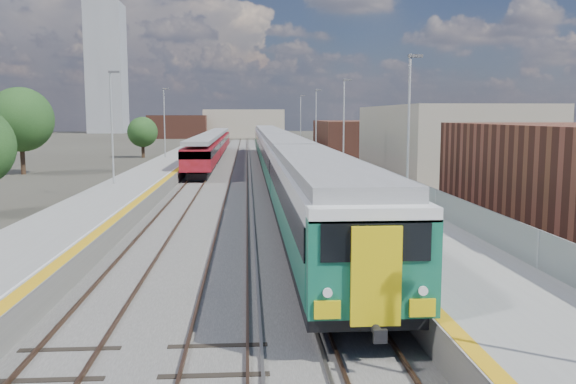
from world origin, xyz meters
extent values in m
plane|color=#47443A|center=(0.00, 50.00, 0.00)|extent=(320.00, 320.00, 0.00)
cube|color=#565451|center=(-2.25, 52.50, 0.03)|extent=(10.50, 155.00, 0.06)
cube|color=#4C3323|center=(0.78, 55.00, 0.11)|extent=(0.07, 160.00, 0.14)
cube|color=#4C3323|center=(2.22, 55.00, 0.11)|extent=(0.07, 160.00, 0.14)
cube|color=#4C3323|center=(-2.72, 55.00, 0.11)|extent=(0.07, 160.00, 0.14)
cube|color=#4C3323|center=(-1.28, 55.00, 0.11)|extent=(0.07, 160.00, 0.14)
cube|color=#4C3323|center=(-6.22, 55.00, 0.11)|extent=(0.07, 160.00, 0.14)
cube|color=#4C3323|center=(-4.78, 55.00, 0.11)|extent=(0.07, 160.00, 0.14)
cube|color=gray|center=(0.45, 55.00, 0.10)|extent=(0.08, 160.00, 0.10)
cube|color=gray|center=(-0.95, 55.00, 0.10)|extent=(0.08, 160.00, 0.10)
cube|color=slate|center=(5.25, 52.50, 0.50)|extent=(4.70, 155.00, 1.00)
cube|color=gray|center=(5.25, 52.50, 1.00)|extent=(4.70, 155.00, 0.03)
cube|color=gold|center=(3.15, 52.50, 1.02)|extent=(0.40, 155.00, 0.01)
cube|color=gray|center=(7.45, 52.50, 1.60)|extent=(0.06, 155.00, 1.20)
cylinder|color=#9EA0A3|center=(6.60, 22.00, 4.77)|extent=(0.12, 0.12, 7.50)
cube|color=#4C4C4F|center=(6.85, 22.00, 8.42)|extent=(0.70, 0.18, 0.14)
cylinder|color=#9EA0A3|center=(6.60, 42.00, 4.77)|extent=(0.12, 0.12, 7.50)
cube|color=#4C4C4F|center=(6.85, 42.00, 8.42)|extent=(0.70, 0.18, 0.14)
cylinder|color=#9EA0A3|center=(6.60, 62.00, 4.77)|extent=(0.12, 0.12, 7.50)
cube|color=#4C4C4F|center=(6.85, 62.00, 8.42)|extent=(0.70, 0.18, 0.14)
cylinder|color=#9EA0A3|center=(6.60, 82.00, 4.77)|extent=(0.12, 0.12, 7.50)
cube|color=#4C4C4F|center=(6.85, 82.00, 8.42)|extent=(0.70, 0.18, 0.14)
cube|color=slate|center=(-9.05, 52.50, 0.50)|extent=(4.30, 155.00, 1.00)
cube|color=gray|center=(-9.05, 52.50, 1.00)|extent=(4.30, 155.00, 0.03)
cube|color=gold|center=(-7.15, 52.50, 1.02)|extent=(0.45, 155.00, 0.01)
cube|color=silver|center=(-7.50, 52.50, 1.03)|extent=(0.08, 155.00, 0.01)
cylinder|color=#9EA0A3|center=(-10.20, 34.00, 4.77)|extent=(0.12, 0.12, 7.50)
cube|color=#4C4C4F|center=(-9.95, 34.00, 8.42)|extent=(0.70, 0.18, 0.14)
cylinder|color=#9EA0A3|center=(-10.20, 60.00, 4.77)|extent=(0.12, 0.12, 7.50)
cube|color=#4C4C4F|center=(-9.95, 60.00, 8.42)|extent=(0.70, 0.18, 0.14)
cube|color=#A19780|center=(16.00, 45.00, 3.20)|extent=(11.00, 22.00, 6.40)
cube|color=brown|center=(13.00, 78.00, 2.40)|extent=(8.00, 18.00, 4.80)
cube|color=#A19780|center=(-2.00, 150.00, 3.50)|extent=(20.00, 14.00, 7.00)
cube|color=brown|center=(-18.00, 145.00, 2.80)|extent=(14.00, 12.00, 5.60)
cube|color=gray|center=(-45.00, 190.00, 20.00)|extent=(11.00, 11.00, 40.00)
cube|color=black|center=(1.50, 16.17, 0.92)|extent=(2.85, 20.42, 0.48)
cube|color=#125D48|center=(1.50, 16.17, 1.76)|extent=(2.95, 20.42, 1.19)
cube|color=black|center=(1.50, 16.17, 2.70)|extent=(3.02, 20.42, 0.82)
cube|color=white|center=(1.50, 16.17, 3.35)|extent=(2.95, 20.42, 0.50)
cube|color=gray|center=(1.50, 16.17, 3.79)|extent=(2.62, 20.42, 0.42)
cube|color=black|center=(1.50, 37.10, 0.92)|extent=(2.85, 20.42, 0.48)
cube|color=#125D48|center=(1.50, 37.10, 1.76)|extent=(2.95, 20.42, 1.19)
cube|color=black|center=(1.50, 37.10, 2.70)|extent=(3.02, 20.42, 0.82)
cube|color=white|center=(1.50, 37.10, 3.35)|extent=(2.95, 20.42, 0.50)
cube|color=gray|center=(1.50, 37.10, 3.79)|extent=(2.62, 20.42, 0.42)
cube|color=black|center=(1.50, 58.02, 0.92)|extent=(2.85, 20.42, 0.48)
cube|color=#125D48|center=(1.50, 58.02, 1.76)|extent=(2.95, 20.42, 1.19)
cube|color=black|center=(1.50, 58.02, 2.70)|extent=(3.02, 20.42, 0.82)
cube|color=white|center=(1.50, 58.02, 3.35)|extent=(2.95, 20.42, 0.50)
cube|color=gray|center=(1.50, 58.02, 3.79)|extent=(2.62, 20.42, 0.42)
cube|color=black|center=(1.50, 78.94, 0.92)|extent=(2.85, 20.42, 0.48)
cube|color=#125D48|center=(1.50, 78.94, 1.76)|extent=(2.95, 20.42, 1.19)
cube|color=black|center=(1.50, 78.94, 2.70)|extent=(3.02, 20.42, 0.82)
cube|color=white|center=(1.50, 78.94, 3.35)|extent=(2.95, 20.42, 0.50)
cube|color=gray|center=(1.50, 78.94, 3.79)|extent=(2.62, 20.42, 0.42)
cube|color=#125D48|center=(1.50, 5.70, 2.25)|extent=(2.93, 0.63, 2.20)
cube|color=black|center=(1.50, 5.38, 2.88)|extent=(2.41, 0.06, 0.84)
cube|color=#DABE0E|center=(1.50, 5.31, 2.15)|extent=(1.10, 0.10, 2.20)
cube|color=black|center=(-5.50, 51.11, 0.43)|extent=(1.75, 14.90, 0.61)
cube|color=maroon|center=(-5.50, 51.11, 1.89)|extent=(2.58, 17.53, 1.85)
cube|color=black|center=(-5.50, 51.11, 2.35)|extent=(2.64, 17.53, 0.65)
cube|color=gray|center=(-5.50, 51.11, 3.28)|extent=(2.31, 17.53, 0.37)
cube|color=black|center=(-5.50, 69.14, 0.43)|extent=(1.75, 14.90, 0.61)
cube|color=maroon|center=(-5.50, 69.14, 1.89)|extent=(2.58, 17.53, 1.85)
cube|color=black|center=(-5.50, 69.14, 2.35)|extent=(2.64, 17.53, 0.65)
cube|color=gray|center=(-5.50, 69.14, 3.28)|extent=(2.31, 17.53, 0.37)
cube|color=black|center=(-5.50, 87.18, 0.43)|extent=(1.75, 14.90, 0.61)
cube|color=maroon|center=(-5.50, 87.18, 1.89)|extent=(2.58, 17.53, 1.85)
cube|color=black|center=(-5.50, 87.18, 2.35)|extent=(2.64, 17.53, 0.65)
cube|color=gray|center=(-5.50, 87.18, 3.28)|extent=(2.31, 17.53, 0.37)
cylinder|color=#382619|center=(-22.49, 51.88, 1.44)|extent=(0.44, 0.44, 2.87)
sphere|color=#1F3F18|center=(-22.49, 51.88, 5.19)|extent=(6.07, 6.07, 6.07)
cylinder|color=#382619|center=(-15.02, 74.52, 0.94)|extent=(0.44, 0.44, 1.88)
sphere|color=#1F3F18|center=(-15.02, 74.52, 3.40)|extent=(3.97, 3.97, 3.97)
cylinder|color=#382619|center=(23.47, 62.54, 1.14)|extent=(0.44, 0.44, 2.28)
sphere|color=#1F3F18|center=(23.47, 62.54, 4.12)|extent=(4.82, 4.82, 4.82)
camera|label=1|loc=(-1.25, -7.30, 5.59)|focal=38.00mm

